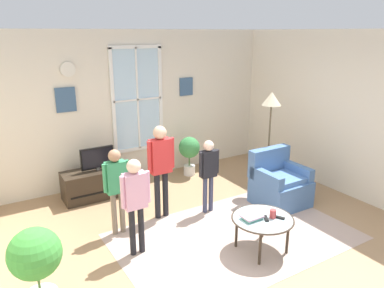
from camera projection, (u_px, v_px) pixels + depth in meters
name	position (u px, v px, depth m)	size (l,w,h in m)	color
ground_plane	(232.00, 252.00, 4.66)	(6.00, 6.51, 0.02)	#9E7A56
back_wall	(134.00, 106.00, 6.72)	(5.40, 0.17, 2.71)	beige
side_wall_right	(379.00, 121.00, 5.64)	(0.12, 5.91, 2.71)	beige
area_rug	(235.00, 236.00, 5.00)	(3.14, 2.03, 0.01)	tan
tv_stand	(99.00, 183.00, 6.17)	(1.18, 0.48, 0.47)	#2D2319
television	(97.00, 158.00, 6.04)	(0.55, 0.08, 0.39)	#4C4C4C
armchair	(279.00, 185.00, 5.88)	(0.76, 0.74, 0.87)	#476B9E
coffee_table	(262.00, 220.00, 4.57)	(0.78, 0.78, 0.45)	#99B2B7
book_stack	(252.00, 217.00, 4.53)	(0.25, 0.19, 0.05)	#55BEA6
cup	(273.00, 214.00, 4.56)	(0.08, 0.08, 0.11)	#BF3F3F
remote_near_books	(266.00, 218.00, 4.54)	(0.04, 0.14, 0.02)	black
remote_near_cup	(279.00, 217.00, 4.56)	(0.04, 0.14, 0.02)	black
person_red_shirt	(161.00, 161.00, 5.29)	(0.42, 0.19, 1.40)	black
person_black_shirt	(208.00, 168.00, 5.50)	(0.34, 0.16, 1.14)	#333851
person_green_shirt	(116.00, 182.00, 4.88)	(0.36, 0.17, 1.21)	#726656
person_pink_shirt	(135.00, 196.00, 4.40)	(0.37, 0.17, 1.24)	black
potted_plant_by_window	(189.00, 150.00, 7.02)	(0.40, 0.40, 0.76)	silver
potted_plant_corner	(36.00, 264.00, 3.42)	(0.49, 0.49, 0.96)	silver
floor_lamp	(271.00, 109.00, 6.16)	(0.32, 0.32, 1.71)	black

